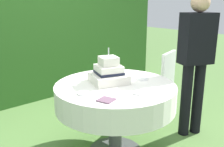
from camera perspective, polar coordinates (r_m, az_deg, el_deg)
name	(u,v)px	position (r m, az deg, el deg)	size (l,w,h in m)	color
foliage_hedge	(23,20)	(4.17, -18.91, 11.06)	(5.10, 0.41, 2.48)	#28561E
cake_table	(115,96)	(2.56, 0.72, -5.03)	(1.17, 1.17, 0.74)	#4C4C51
wedding_cake	(109,73)	(2.57, -0.68, 0.11)	(0.42, 0.42, 0.35)	white
serving_plate_near	(142,79)	(2.70, 6.50, -1.17)	(0.13, 0.13, 0.01)	white
serving_plate_far	(83,93)	(2.29, -6.26, -4.33)	(0.11, 0.11, 0.01)	white
serving_plate_left	(132,75)	(2.82, 4.42, -0.38)	(0.11, 0.11, 0.01)	white
serving_plate_right	(139,93)	(2.30, 5.86, -4.20)	(0.11, 0.11, 0.01)	white
napkin_stack	(106,100)	(2.14, -1.25, -5.77)	(0.12, 0.12, 0.01)	#6B4C60
garden_chair	(161,78)	(3.50, 10.54, -0.87)	(0.50, 0.50, 0.89)	white
standing_person	(196,56)	(3.02, 17.78, 3.58)	(0.41, 0.32, 1.60)	black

